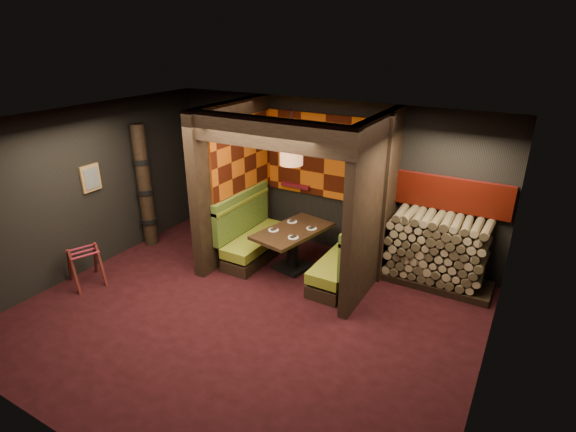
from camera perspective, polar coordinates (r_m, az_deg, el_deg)
The scene contains 23 objects.
floor at distance 6.95m, azimuth -5.48°, elevation -12.49°, with size 6.50×5.50×0.02m, color black.
ceiling at distance 5.80m, azimuth -6.54°, elevation 11.39°, with size 6.50×5.50×0.02m, color black.
wall_back at distance 8.48m, azimuth 4.95°, elevation 5.01°, with size 6.50×0.02×2.85m, color black.
wall_front at distance 4.61m, azimuth -26.88°, elevation -13.76°, with size 6.50×0.02×2.85m, color black.
wall_left at distance 8.46m, azimuth -24.27°, elevation 3.02°, with size 0.02×5.50×2.85m, color black.
wall_right at distance 5.24m, azimuth 24.85°, elevation -8.80°, with size 0.02×5.50×2.85m, color black.
partition_left at distance 8.23m, azimuth -6.97°, elevation 4.38°, with size 0.20×2.20×2.85m, color black.
partition_right at distance 7.09m, azimuth 10.78°, elevation 1.12°, with size 0.15×2.10×2.85m, color black.
header_beam at distance 6.43m, azimuth -2.91°, elevation 10.50°, with size 2.85×0.18×0.44m, color black.
tapa_back_panel at distance 8.33m, azimuth 4.73°, elevation 7.53°, with size 2.40×0.06×1.55m, color #B14B0C.
tapa_side_panel at distance 8.18m, azimuth -5.69°, elevation 7.42°, with size 0.04×1.85×1.45m, color #B14B0C.
lacquer_shelf at distance 8.72m, azimuth 1.01°, elevation 3.89°, with size 0.60×0.12×0.07m, color #560D17.
booth_bench_left at distance 8.40m, azimuth -4.51°, elevation -2.68°, with size 0.68×1.60×1.14m.
booth_bench_right at distance 7.59m, azimuth 7.47°, elevation -5.70°, with size 0.68×1.60×1.14m.
dining_table at distance 7.91m, azimuth 0.59°, elevation -3.28°, with size 1.05×1.56×0.76m.
place_settings at distance 7.81m, azimuth 0.59°, elevation -1.65°, with size 0.72×0.75×0.03m.
pendant_lamp at distance 7.30m, azimuth 0.44°, elevation 8.25°, with size 0.38×0.38×0.91m.
framed_picture at distance 8.43m, azimuth -23.77°, elevation 4.43°, with size 0.05×0.36×0.46m.
luggage_rack at distance 8.26m, azimuth -24.37°, elevation -5.55°, with size 0.78×0.67×0.72m.
totem_column at distance 9.03m, azimuth -17.73°, elevation 3.50°, with size 0.31×0.31×2.40m.
firewood_stack at distance 7.78m, azimuth 18.83°, elevation -4.31°, with size 1.73×0.70×1.22m.
mosaic_header at distance 7.75m, azimuth 20.17°, elevation 2.58°, with size 1.83×0.10×0.56m, color maroon.
bay_front_post at distance 7.30m, azimuth 12.14°, elevation 1.63°, with size 0.08×0.08×2.85m, color black.
Camera 1 is at (3.38, -4.58, 3.97)m, focal length 28.00 mm.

